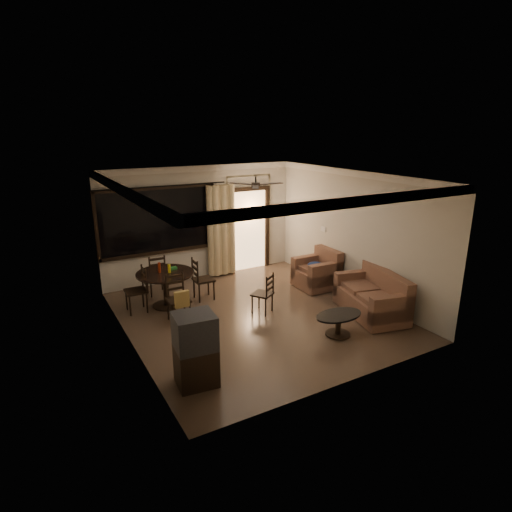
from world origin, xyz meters
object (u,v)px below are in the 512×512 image
dining_chair_east (203,287)px  dining_chair_south (179,307)px  dining_chair_west (137,299)px  coffee_table (338,321)px  dining_table (166,280)px  armchair (318,272)px  tv_cabinet (196,349)px  sofa (374,298)px  dining_chair_north (157,282)px  side_chair (263,301)px

dining_chair_east → dining_chair_south: (-0.86, -0.83, 0.02)m
dining_chair_west → coffee_table: 4.11m
dining_table → dining_chair_east: bearing=-1.9°
armchair → dining_chair_south: bearing=-175.9°
tv_cabinet → sofa: (4.06, 0.53, -0.21)m
dining_chair_west → dining_chair_north: size_ratio=1.00×
dining_chair_south → side_chair: bearing=-13.4°
dining_chair_west → dining_chair_south: bearing=35.5°
dining_chair_north → dining_chair_west: bearing=51.7°
dining_chair_west → tv_cabinet: tv_cabinet is taller
dining_chair_east → dining_chair_north: same height
armchair → coffee_table: size_ratio=0.97×
dining_chair_south → armchair: size_ratio=1.04×
dining_chair_south → armchair: dining_chair_south is taller
tv_cabinet → armchair: (4.03, 2.32, -0.19)m
dining_chair_west → dining_chair_north: same height
dining_chair_east → sofa: size_ratio=0.53×
dining_chair_south → dining_chair_north: 1.64m
dining_chair_west → armchair: bearing=81.9°
dining_chair_west → armchair: size_ratio=1.04×
dining_chair_south → side_chair: 1.70m
dining_table → tv_cabinet: 3.06m
dining_chair_south → tv_cabinet: (-0.50, -2.16, 0.26)m
dining_chair_west → dining_chair_south: 1.06m
side_chair → dining_chair_south: bearing=-48.3°
dining_chair_east → dining_chair_north: bearing=46.8°
tv_cabinet → coffee_table: 2.87m
dining_chair_north → tv_cabinet: 3.85m
dining_chair_south → sofa: dining_chair_south is taller
dining_chair_east → tv_cabinet: 3.30m
dining_chair_east → dining_chair_south: 1.20m
dining_chair_north → tv_cabinet: bearing=83.5°
dining_chair_south → coffee_table: 3.08m
dining_chair_west → dining_table: bearing=89.4°
tv_cabinet → armchair: size_ratio=1.23×
dining_table → dining_chair_north: 0.85m
dining_chair_east → side_chair: 1.50m
dining_chair_south → sofa: size_ratio=0.53×
sofa → side_chair: bearing=162.1°
dining_table → sofa: 4.33m
armchair → dining_table: bearing=170.2°
dining_chair_east → armchair: bearing=-102.2°
dining_chair_west → sofa: (4.15, -2.51, 0.07)m
sofa → side_chair: sofa is taller
dining_table → dining_chair_south: (-0.03, -0.86, -0.29)m
dining_chair_west → dining_chair_north: bearing=141.7°
dining_table → coffee_table: dining_table is taller
dining_chair_east → coffee_table: dining_chair_east is taller
sofa → dining_chair_south: bearing=169.1°
tv_cabinet → sofa: tv_cabinet is taller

